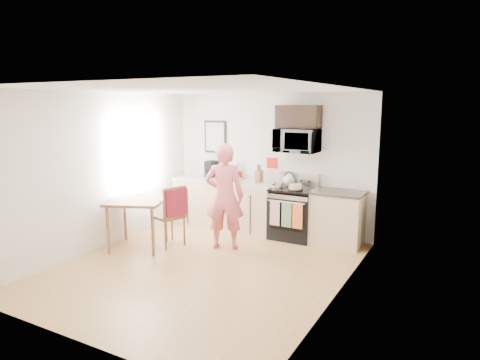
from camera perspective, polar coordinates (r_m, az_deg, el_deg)
The scene contains 28 objects.
floor at distance 6.52m, azimuth -4.89°, elevation -11.52°, with size 4.60×4.60×0.00m, color #B08C44.
back_wall at distance 8.15m, azimuth 3.98°, elevation 2.33°, with size 4.00×0.04×2.60m, color silver.
front_wall at distance 4.49m, azimuth -21.72°, elevation -4.80°, with size 4.00×0.04×2.60m, color silver.
left_wall at distance 7.45m, azimuth -17.96°, elevation 1.13°, with size 0.04×4.60×2.60m, color silver.
right_wall at distance 5.33m, azimuth 13.10°, elevation -2.06°, with size 0.04×4.60×2.60m, color silver.
ceiling at distance 6.07m, azimuth -5.27°, elevation 11.97°, with size 4.00×4.60×0.04m, color white.
window at distance 7.96m, azimuth -13.69°, elevation 3.69°, with size 0.06×1.40×1.50m.
cabinet_left at distance 8.41m, azimuth -1.92°, elevation -3.30°, with size 2.10×0.60×0.90m, color tan.
countertop_left at distance 8.31m, azimuth -1.94°, elevation -0.15°, with size 2.14×0.64×0.04m, color beige.
cabinet_right at distance 7.55m, azimuth 12.85°, elevation -5.11°, with size 0.84×0.60×0.90m, color tan.
countertop_right at distance 7.44m, azimuth 12.99°, elevation -1.62°, with size 0.88×0.64×0.04m, color black.
range at distance 7.78m, azimuth 7.11°, elevation -4.59°, with size 0.76×0.70×1.16m.
microwave at distance 7.65m, azimuth 7.62°, elevation 5.23°, with size 0.76×0.51×0.42m, color silver.
upper_cabinet at distance 7.67m, azimuth 7.82°, elevation 8.38°, with size 0.76×0.35×0.40m, color black.
wall_art at distance 8.65m, azimuth -3.32°, elevation 5.78°, with size 0.50×0.04×0.65m.
wall_trivet at distance 8.11m, azimuth 4.25°, elevation 2.29°, with size 0.20×0.02×0.20m, color red.
person at distance 7.09m, azimuth -2.09°, elevation -2.20°, with size 0.65×0.43×1.78m, color #D93B4D.
dining_table at distance 7.32m, azimuth -13.54°, elevation -3.26°, with size 1.01×1.01×0.84m.
chair at distance 7.25m, azimuth -8.91°, elevation -3.75°, with size 0.60×0.57×1.05m.
knife_block at distance 8.05m, azimuth 2.54°, elevation 0.49°, with size 0.11×0.15×0.23m, color brown.
utensil_crock at distance 8.39m, azimuth -0.20°, elevation 1.10°, with size 0.12×0.12×0.37m.
fruit_bowl at distance 8.26m, azimuth -0.77°, elevation 0.22°, with size 0.29×0.29×0.11m.
milk_carton at distance 8.39m, azimuth -1.44°, elevation 0.89°, with size 0.09×0.09×0.23m, color tan.
coffee_maker at distance 8.64m, azimuth -3.89°, elevation 1.40°, with size 0.22×0.29×0.33m.
bread_bag at distance 7.95m, azimuth -0.72°, elevation -0.10°, with size 0.27×0.13×0.10m, color tan.
cake at distance 7.52m, azimuth 7.37°, elevation -0.94°, with size 0.28×0.28×0.09m.
kettle at distance 7.83m, azimuth 6.56°, elevation 0.04°, with size 0.21×0.21×0.27m.
pot at distance 7.64m, azimuth 4.96°, elevation -0.66°, with size 0.21×0.35×0.10m.
Camera 1 is at (3.39, -5.03, 2.40)m, focal length 32.00 mm.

